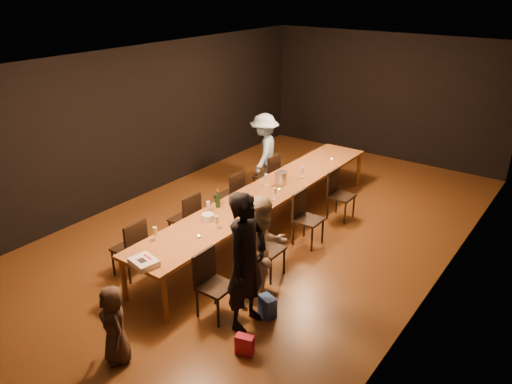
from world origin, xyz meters
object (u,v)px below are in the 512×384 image
Objects in this scene: chair_left_3 at (266,176)px; ice_bucket at (281,178)px; plate_stack at (208,217)px; child at (114,325)px; birthday_cake at (144,262)px; chair_left_0 at (129,248)px; man_blue at (264,152)px; chair_right_3 at (342,196)px; woman_tan at (263,250)px; chair_right_2 at (309,219)px; champagne_bottle at (218,198)px; woman_birthday at (246,262)px; chair_right_0 at (216,286)px; chair_right_1 at (268,248)px; table at (267,194)px; chair_left_2 at (229,195)px; chair_left_1 at (184,218)px.

ice_bucket is (0.87, -0.78, 0.40)m from chair_left_3.
chair_left_3 is 4.83× the size of plate_stack.
child is 2.46× the size of birthday_cake.
child is at bearing -135.98° from chair_left_0.
man_blue is 1.63m from ice_bucket.
woman_tan is (0.30, -2.94, 0.32)m from chair_right_3.
chair_right_2 is at bearing -35.31° from chair_left_0.
champagne_bottle is at bearing 81.31° from woman_tan.
chair_right_3 is 0.50× the size of woman_birthday.
chair_right_0 is at bearing -0.00° from chair_right_3.
chair_right_3 is at bearing 180.00° from chair_right_1.
champagne_bottle is at bearing 128.31° from child.
table is at bearing 120.15° from child.
plate_stack is 0.51m from champagne_bottle.
woman_tan reaches higher than chair_right_3.
man_blue is 5.53m from child.
woman_birthday is at bearing -147.83° from woman_tan.
man_blue is at bearing 39.95° from chair_left_3.
woman_birthday reaches higher than chair_right_2.
birthday_cake is at bearing 113.98° from woman_birthday.
woman_birthday is 1.72m from child.
chair_right_1 is at bearing -0.00° from chair_right_2.
chair_left_0 is at bearing 162.88° from birthday_cake.
chair_left_2 is at bearing -144.69° from chair_right_0.
birthday_cake is (0.92, -4.10, 0.33)m from chair_left_3.
champagne_bottle reaches higher than table.
birthday_cake is (0.92, -0.50, 0.33)m from chair_left_0.
chair_left_3 is at bearing 104.36° from champagne_bottle.
chair_right_0 is 1.00× the size of chair_right_3.
chair_right_1 is 2.94m from chair_left_3.
chair_right_2 and chair_left_3 have the same top height.
chair_left_2 is (-1.70, -1.20, 0.00)m from chair_right_3.
chair_right_3 is 2.08m from chair_left_2.
champagne_bottle is (-0.29, -0.98, 0.21)m from table.
chair_left_0 is at bearing -109.50° from table.
chair_left_1 is 2.84m from child.
ice_bucket reaches higher than table.
chair_left_0 is at bearing -25.28° from chair_right_3.
chair_left_0 is at bearing 157.50° from child.
plate_stack is at bearing -152.56° from chair_left_2.
child is (-0.71, -1.99, -0.29)m from woman_tan.
child is (1.29, -4.93, 0.03)m from chair_left_3.
woman_tan is 3.89× the size of birthday_cake.
ice_bucket is (0.31, 1.41, -0.04)m from champagne_bottle.
chair_right_0 is at bearing -90.00° from chair_left_0.
chair_right_0 is 0.59× the size of woman_tan.
chair_right_2 is 1.70m from chair_left_2.
chair_right_2 is 3.95× the size of ice_bucket.
chair_left_3 is at bearing 53.33° from woman_tan.
chair_left_1 is 2.10m from woman_tan.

